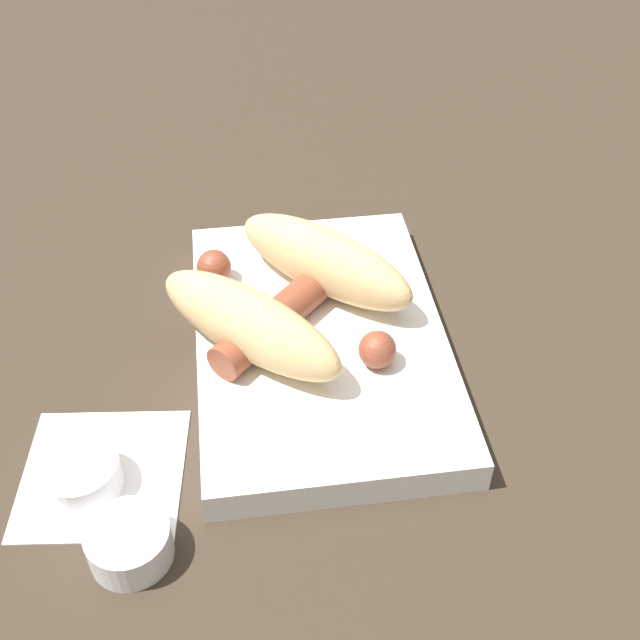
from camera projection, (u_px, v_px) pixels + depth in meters
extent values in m
plane|color=#33281E|center=(320.00, 354.00, 0.61)|extent=(3.00, 3.00, 0.00)
cube|color=white|center=(320.00, 342.00, 0.60)|extent=(0.28, 0.18, 0.03)
ellipsoid|color=tan|center=(325.00, 261.00, 0.61)|extent=(0.14, 0.14, 0.05)
ellipsoid|color=tan|center=(249.00, 324.00, 0.56)|extent=(0.14, 0.14, 0.05)
cylinder|color=brown|center=(291.00, 306.00, 0.59)|extent=(0.13, 0.13, 0.03)
sphere|color=brown|center=(214.00, 267.00, 0.63)|extent=(0.03, 0.03, 0.03)
sphere|color=brown|center=(377.00, 350.00, 0.56)|extent=(0.03, 0.03, 0.03)
cylinder|color=#F99E4C|center=(330.00, 277.00, 0.64)|extent=(0.03, 0.03, 0.00)
cylinder|color=#F99E4C|center=(331.00, 263.00, 0.65)|extent=(0.04, 0.04, 0.00)
cylinder|color=#F99E4C|center=(328.00, 260.00, 0.65)|extent=(0.03, 0.03, 0.00)
cylinder|color=orange|center=(330.00, 260.00, 0.65)|extent=(0.03, 0.03, 0.00)
cylinder|color=#F99E4C|center=(326.00, 257.00, 0.66)|extent=(0.03, 0.03, 0.00)
torus|color=silver|center=(342.00, 275.00, 0.64)|extent=(0.04, 0.04, 0.00)
torus|color=silver|center=(339.00, 263.00, 0.65)|extent=(0.04, 0.04, 0.00)
torus|color=silver|center=(330.00, 274.00, 0.64)|extent=(0.04, 0.04, 0.01)
cube|color=white|center=(103.00, 473.00, 0.53)|extent=(0.12, 0.12, 0.00)
cylinder|color=white|center=(81.00, 476.00, 0.51)|extent=(0.05, 0.05, 0.02)
cylinder|color=#4C662D|center=(83.00, 482.00, 0.52)|extent=(0.04, 0.04, 0.01)
cylinder|color=white|center=(129.00, 543.00, 0.48)|extent=(0.05, 0.05, 0.02)
cylinder|color=gold|center=(131.00, 550.00, 0.48)|extent=(0.04, 0.04, 0.01)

